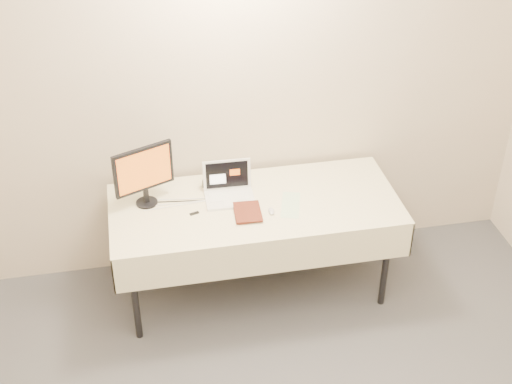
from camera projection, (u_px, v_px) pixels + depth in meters
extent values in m
cube|color=beige|center=(241.00, 86.00, 4.60)|extent=(4.00, 0.10, 2.70)
cylinder|color=black|center=(135.00, 296.00, 4.42)|extent=(0.04, 0.04, 0.69)
cylinder|color=black|center=(386.00, 263.00, 4.69)|extent=(0.04, 0.04, 0.69)
cylinder|color=black|center=(130.00, 239.00, 4.90)|extent=(0.04, 0.04, 0.69)
cylinder|color=black|center=(358.00, 212.00, 5.17)|extent=(0.04, 0.04, 0.69)
cube|color=gray|center=(255.00, 207.00, 4.59)|extent=(1.80, 0.75, 0.04)
cube|color=beige|center=(255.00, 204.00, 4.58)|extent=(1.86, 0.81, 0.01)
cube|color=beige|center=(268.00, 258.00, 4.32)|extent=(1.86, 0.01, 0.25)
cube|color=beige|center=(244.00, 187.00, 4.98)|extent=(1.86, 0.01, 0.25)
cube|color=beige|center=(111.00, 237.00, 4.50)|extent=(0.01, 0.81, 0.25)
cube|color=beige|center=(390.00, 204.00, 4.80)|extent=(0.01, 0.81, 0.25)
cube|color=silver|center=(230.00, 199.00, 4.60)|extent=(0.32, 0.23, 0.02)
cube|color=silver|center=(227.00, 174.00, 4.64)|extent=(0.31, 0.05, 0.20)
cube|color=black|center=(227.00, 174.00, 4.64)|extent=(0.28, 0.04, 0.17)
cylinder|color=black|center=(147.00, 203.00, 4.57)|extent=(0.18, 0.18, 0.01)
cube|color=black|center=(146.00, 195.00, 4.54)|extent=(0.04, 0.03, 0.10)
cube|color=black|center=(143.00, 169.00, 4.43)|extent=(0.38, 0.18, 0.30)
cube|color=orange|center=(143.00, 169.00, 4.43)|extent=(0.33, 0.14, 0.26)
imported|color=maroon|center=(234.00, 200.00, 4.40)|extent=(0.17, 0.03, 0.23)
cube|color=black|center=(213.00, 183.00, 4.73)|extent=(0.14, 0.09, 0.06)
cube|color=#FF460C|center=(213.00, 185.00, 4.70)|extent=(0.09, 0.03, 0.02)
ellipsoid|color=silver|center=(271.00, 211.00, 4.49)|extent=(0.04, 0.08, 0.02)
cube|color=#C4EBBB|center=(291.00, 205.00, 4.56)|extent=(0.19, 0.31, 0.00)
cube|color=black|center=(194.00, 213.00, 4.47)|extent=(0.06, 0.03, 0.01)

